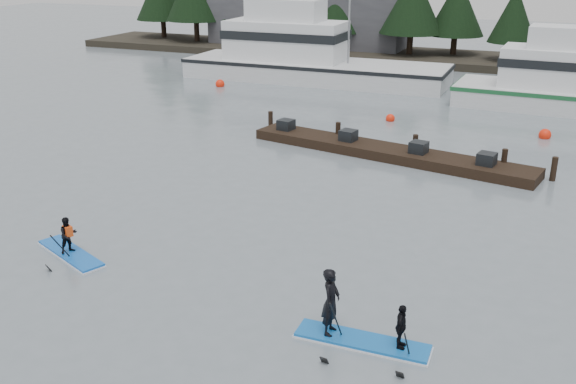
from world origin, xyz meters
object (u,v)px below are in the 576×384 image
at_px(floating_dock, 387,152).
at_px(paddleboard_duo, 355,319).
at_px(paddleboard_solo, 69,243).
at_px(fishing_boat_large, 307,69).

distance_m(floating_dock, paddleboard_duo, 14.96).
height_order(floating_dock, paddleboard_solo, paddleboard_solo).
bearing_deg(fishing_boat_large, paddleboard_duo, -67.41).
bearing_deg(paddleboard_duo, floating_dock, 100.27).
distance_m(fishing_boat_large, floating_dock, 18.75).
bearing_deg(paddleboard_duo, paddleboard_solo, 172.03).
relative_size(fishing_boat_large, paddleboard_solo, 6.32).
xyz_separation_m(floating_dock, paddleboard_duo, (3.07, -14.64, 0.40)).
relative_size(paddleboard_solo, paddleboard_duo, 0.92).
bearing_deg(floating_dock, fishing_boat_large, 133.23).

